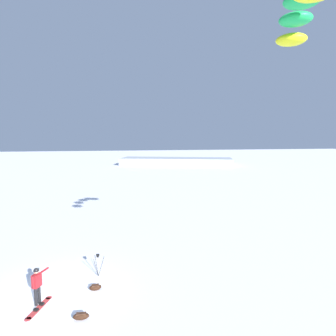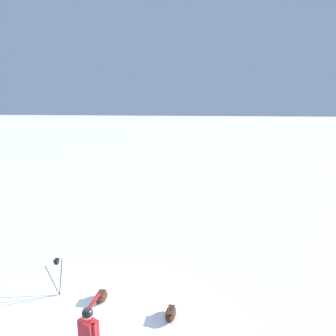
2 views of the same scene
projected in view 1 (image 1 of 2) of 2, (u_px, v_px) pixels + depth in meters
name	position (u px, v px, depth m)	size (l,w,h in m)	color
ground_plane	(56.00, 293.00, 13.62)	(300.00, 300.00, 0.00)	white
snowboarder	(37.00, 282.00, 12.62)	(0.47, 0.78, 1.77)	black
snowboard	(39.00, 308.00, 12.45)	(1.78, 0.80, 0.10)	#B23333
traction_kite	(301.00, 11.00, 8.91)	(4.64, 3.08, 1.03)	yellow
gear_bag_large	(81.00, 316.00, 11.65)	(0.32, 0.69, 0.29)	black
camera_tripod	(98.00, 260.00, 15.23)	(0.58, 0.57, 1.25)	#262628
gear_bag_small	(95.00, 287.00, 13.91)	(0.39, 0.61, 0.27)	black
distant_ridge	(176.00, 161.00, 77.50)	(18.17, 31.67, 1.93)	#9DA7B4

